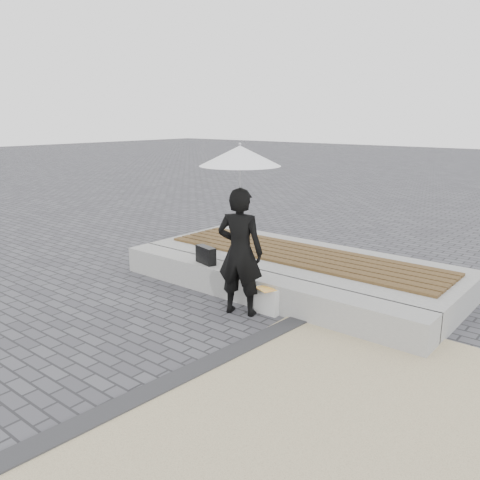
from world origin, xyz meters
The scene contains 10 objects.
ground centered at (0.00, 0.00, 0.00)m, with size 80.00×80.00×0.00m, color #48494D.
edging_band centered at (0.75, -0.50, 0.02)m, with size 0.25×5.20×0.04m, color #2D2D2F.
seating_ledge centered at (0.00, 1.60, 0.20)m, with size 5.00×0.45×0.40m, color #A1A19C.
timber_platform centered at (0.00, 2.80, 0.20)m, with size 5.00×2.00×0.40m, color #A2A29D.
timber_decking centered at (0.00, 2.80, 0.42)m, with size 4.60×1.20×0.04m, color brown, non-canonical shape.
woman centered at (0.12, 1.13, 0.84)m, with size 0.61×0.40×1.68m, color black.
parasol centered at (0.12, 1.13, 2.07)m, with size 1.02×1.02×1.30m.
handbag centered at (-0.88, 1.54, 0.53)m, with size 0.37×0.13×0.26m, color black.
canvas_tote centered at (0.41, 1.35, 0.18)m, with size 0.34×0.14×0.35m, color silver.
magazine centered at (0.41, 1.30, 0.36)m, with size 0.26×0.19×0.01m, color #E95337.
Camera 1 is at (4.02, -3.63, 2.53)m, focal length 37.07 mm.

